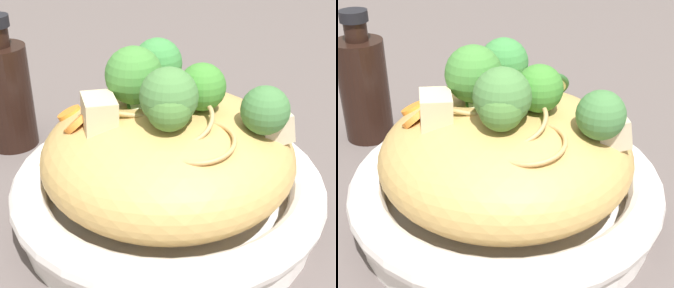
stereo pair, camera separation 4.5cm
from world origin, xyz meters
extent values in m
plane|color=#594F4D|center=(0.00, 0.00, 0.00)|extent=(3.00, 3.00, 0.00)
cylinder|color=white|center=(0.00, 0.00, 0.01)|extent=(0.28, 0.28, 0.02)
torus|color=white|center=(0.00, 0.00, 0.04)|extent=(0.29, 0.29, 0.03)
ellipsoid|color=tan|center=(0.00, 0.00, 0.07)|extent=(0.23, 0.23, 0.10)
torus|color=tan|center=(-0.05, -0.02, 0.11)|extent=(0.08, 0.08, 0.01)
torus|color=tan|center=(-0.03, -0.01, 0.12)|extent=(0.07, 0.07, 0.03)
torus|color=tan|center=(0.01, 0.04, 0.11)|extent=(0.08, 0.08, 0.03)
torus|color=tan|center=(0.02, -0.05, 0.09)|extent=(0.06, 0.06, 0.03)
cone|color=#99B26E|center=(-0.03, 0.00, 0.12)|extent=(0.02, 0.02, 0.02)
sphere|color=#4A7D3F|center=(-0.03, 0.00, 0.14)|extent=(0.05, 0.05, 0.05)
cone|color=#8DB26B|center=(0.07, 0.01, 0.11)|extent=(0.02, 0.02, 0.01)
sphere|color=#3D8641|center=(0.07, 0.01, 0.13)|extent=(0.06, 0.06, 0.05)
cone|color=#9BAE6E|center=(0.01, 0.03, 0.12)|extent=(0.02, 0.02, 0.02)
sphere|color=#448337|center=(0.01, 0.03, 0.14)|extent=(0.05, 0.05, 0.05)
cone|color=#8DAE72|center=(-0.04, 0.00, 0.12)|extent=(0.02, 0.02, 0.01)
sphere|color=#4A7C38|center=(-0.04, 0.00, 0.14)|extent=(0.05, 0.05, 0.04)
cone|color=#93B56A|center=(-0.03, -0.08, 0.10)|extent=(0.03, 0.03, 0.02)
sphere|color=#43773F|center=(-0.03, -0.08, 0.13)|extent=(0.06, 0.06, 0.04)
cone|color=#97AC6E|center=(-0.01, -0.03, 0.12)|extent=(0.02, 0.02, 0.02)
sphere|color=#408431|center=(-0.01, -0.03, 0.14)|extent=(0.05, 0.05, 0.04)
cylinder|color=orange|center=(-0.01, 0.08, 0.11)|extent=(0.03, 0.03, 0.02)
cylinder|color=orange|center=(0.09, 0.03, 0.10)|extent=(0.03, 0.03, 0.03)
cylinder|color=orange|center=(0.03, 0.09, 0.10)|extent=(0.03, 0.03, 0.01)
cylinder|color=orange|center=(0.07, 0.01, 0.11)|extent=(0.03, 0.03, 0.01)
cylinder|color=beige|center=(0.07, -0.03, 0.11)|extent=(0.04, 0.04, 0.03)
torus|color=#2C5C2A|center=(0.07, -0.03, 0.11)|extent=(0.04, 0.05, 0.04)
cylinder|color=beige|center=(0.02, -0.02, 0.12)|extent=(0.05, 0.05, 0.02)
torus|color=#2A5427|center=(0.02, -0.02, 0.12)|extent=(0.06, 0.06, 0.02)
cylinder|color=beige|center=(0.00, 0.02, 0.12)|extent=(0.03, 0.04, 0.02)
torus|color=#2A5D23|center=(0.00, 0.02, 0.12)|extent=(0.04, 0.04, 0.03)
cylinder|color=beige|center=(0.09, -0.03, 0.10)|extent=(0.04, 0.04, 0.03)
torus|color=#295822|center=(0.09, -0.03, 0.10)|extent=(0.04, 0.05, 0.04)
cube|color=beige|center=(0.06, 0.00, 0.12)|extent=(0.03, 0.03, 0.02)
cube|color=beige|center=(-0.02, 0.06, 0.12)|extent=(0.04, 0.04, 0.03)
cube|color=beige|center=(-0.01, -0.09, 0.11)|extent=(0.03, 0.04, 0.03)
cylinder|color=black|center=(0.15, 0.19, 0.06)|extent=(0.06, 0.06, 0.12)
camera|label=1|loc=(-0.40, 0.01, 0.30)|focal=53.30mm
camera|label=2|loc=(-0.39, -0.04, 0.30)|focal=53.30mm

